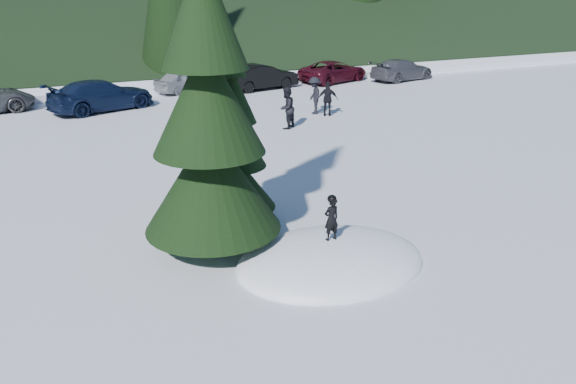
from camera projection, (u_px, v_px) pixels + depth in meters
name	position (u px, v px, depth m)	size (l,w,h in m)	color
ground	(331.00, 263.00, 12.86)	(200.00, 200.00, 0.00)	white
snow_mound	(331.00, 263.00, 12.86)	(4.48, 3.52, 0.96)	white
spruce_tall	(208.00, 113.00, 12.38)	(3.20, 3.20, 8.60)	#322010
spruce_short	(232.00, 145.00, 14.39)	(2.20, 2.20, 5.37)	#322010
child_skier	(331.00, 219.00, 12.71)	(0.37, 0.24, 1.02)	black
adult_0	(286.00, 108.00, 24.28)	(0.88, 0.68, 1.81)	black
adult_1	(328.00, 99.00, 26.61)	(0.95, 0.39, 1.61)	black
adult_2	(314.00, 96.00, 27.01)	(1.15, 0.66, 1.78)	black
car_3	(101.00, 95.00, 27.78)	(2.12, 5.22, 1.52)	#0E1934
car_4	(186.00, 80.00, 32.53)	(1.55, 3.85, 1.31)	#919599
car_5	(261.00, 77.00, 33.26)	(1.58, 4.52, 1.49)	black
car_6	(334.00, 71.00, 35.77)	(2.22, 4.81, 1.34)	#3E0B17
car_7	(402.00, 70.00, 36.39)	(1.89, 4.64, 1.35)	#4C4C53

